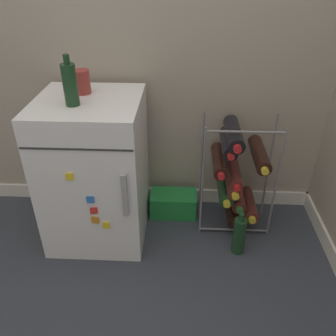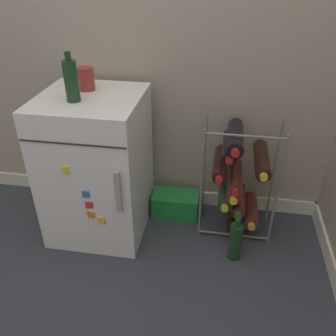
{
  "view_description": "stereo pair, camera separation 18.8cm",
  "coord_description": "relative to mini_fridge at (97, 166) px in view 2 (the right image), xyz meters",
  "views": [
    {
      "loc": [
        -0.0,
        -1.29,
        1.38
      ],
      "look_at": [
        -0.08,
        0.31,
        0.39
      ],
      "focal_mm": 38.0,
      "sensor_mm": 36.0,
      "label": 1
    },
    {
      "loc": [
        0.19,
        -1.27,
        1.38
      ],
      "look_at": [
        -0.08,
        0.31,
        0.39
      ],
      "focal_mm": 38.0,
      "sensor_mm": 36.0,
      "label": 2
    }
  ],
  "objects": [
    {
      "name": "ground_plane",
      "position": [
        0.45,
        -0.26,
        -0.39
      ],
      "size": [
        14.0,
        14.0,
        0.0
      ],
      "primitive_type": "plane",
      "color": "#333842"
    },
    {
      "name": "mini_fridge",
      "position": [
        0.0,
        0.0,
        0.0
      ],
      "size": [
        0.5,
        0.53,
        0.78
      ],
      "color": "white",
      "rests_on": "ground_plane"
    },
    {
      "name": "wine_rack",
      "position": [
        0.74,
        0.09,
        -0.05
      ],
      "size": [
        0.39,
        0.33,
        0.65
      ],
      "color": "slate",
      "rests_on": "ground_plane"
    },
    {
      "name": "soda_box",
      "position": [
        0.4,
        0.16,
        -0.32
      ],
      "size": [
        0.27,
        0.16,
        0.14
      ],
      "color": "#1E7F38",
      "rests_on": "ground_plane"
    },
    {
      "name": "fridge_top_cup",
      "position": [
        -0.04,
        0.09,
        0.45
      ],
      "size": [
        0.08,
        0.08,
        0.11
      ],
      "color": "maroon",
      "rests_on": "mini_fridge"
    },
    {
      "name": "fridge_top_bottle",
      "position": [
        -0.04,
        -0.07,
        0.49
      ],
      "size": [
        0.06,
        0.06,
        0.22
      ],
      "color": "#19381E",
      "rests_on": "mini_fridge"
    },
    {
      "name": "loose_bottle_floor",
      "position": [
        0.76,
        -0.15,
        -0.28
      ],
      "size": [
        0.07,
        0.07,
        0.25
      ],
      "color": "#19381E",
      "rests_on": "ground_plane"
    }
  ]
}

